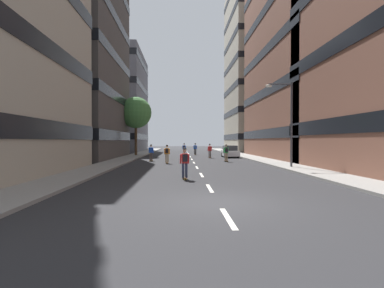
# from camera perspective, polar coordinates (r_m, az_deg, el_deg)

# --- Properties ---
(ground_plane) EXTENTS (152.66, 152.66, 0.00)m
(ground_plane) POSITION_cam_1_polar(r_m,az_deg,el_deg) (35.43, -0.19, -2.81)
(ground_plane) COLOR #28282B
(sidewalk_left) EXTENTS (2.55, 69.97, 0.14)m
(sidewalk_left) POSITION_cam_1_polar(r_m,az_deg,el_deg) (39.07, -11.52, -2.40)
(sidewalk_left) COLOR gray
(sidewalk_left) RESTS_ON ground_plane
(sidewalk_right) EXTENTS (2.55, 69.97, 0.14)m
(sidewalk_right) POSITION_cam_1_polar(r_m,az_deg,el_deg) (39.58, 10.65, -2.35)
(sidewalk_right) COLOR gray
(sidewalk_right) RESTS_ON ground_plane
(lane_markings) EXTENTS (0.16, 57.20, 0.01)m
(lane_markings) POSITION_cam_1_polar(r_m,az_deg,el_deg) (35.48, -0.19, -2.80)
(lane_markings) COLOR silver
(lane_markings) RESTS_ON ground_plane
(building_left_mid) EXTENTS (12.70, 16.17, 22.91)m
(building_left_mid) POSITION_cam_1_polar(r_m,az_deg,el_deg) (38.41, -24.15, 14.77)
(building_left_mid) COLOR #4C4744
(building_left_mid) RESTS_ON ground_plane
(building_left_far) EXTENTS (12.70, 17.26, 19.45)m
(building_left_far) POSITION_cam_1_polar(r_m,az_deg,el_deg) (60.04, -15.76, 7.98)
(building_left_far) COLOR slate
(building_left_far) RESTS_ON ground_plane
(building_right_mid) EXTENTS (12.70, 21.14, 29.77)m
(building_right_mid) POSITION_cam_1_polar(r_m,az_deg,el_deg) (40.39, 23.19, 19.12)
(building_right_mid) COLOR brown
(building_right_mid) RESTS_ON ground_plane
(building_right_far) EXTENTS (12.70, 16.32, 33.75)m
(building_right_far) POSITION_cam_1_polar(r_m,az_deg,el_deg) (62.02, 13.56, 14.48)
(building_right_far) COLOR #B2A893
(building_right_far) RESTS_ON ground_plane
(parked_car_near) EXTENTS (1.82, 4.40, 1.52)m
(parked_car_near) POSITION_cam_1_polar(r_m,az_deg,el_deg) (37.36, 7.55, -1.56)
(parked_car_near) COLOR silver
(parked_car_near) RESTS_ON ground_plane
(street_tree_near) EXTENTS (4.38, 4.38, 8.13)m
(street_tree_near) POSITION_cam_1_polar(r_m,az_deg,el_deg) (41.03, -11.13, 6.12)
(street_tree_near) COLOR #4C3823
(street_tree_near) RESTS_ON sidewalk_left
(streetlamp_right) EXTENTS (2.13, 0.30, 6.50)m
(streetlamp_right) POSITION_cam_1_polar(r_m,az_deg,el_deg) (23.48, 18.36, 5.48)
(streetlamp_right) COLOR #3F3F44
(streetlamp_right) RESTS_ON sidewalk_right
(skater_0) EXTENTS (0.55, 0.92, 1.78)m
(skater_0) POSITION_cam_1_polar(r_m,az_deg,el_deg) (15.94, -1.45, -3.43)
(skater_0) COLOR brown
(skater_0) RESTS_ON ground_plane
(skater_1) EXTENTS (0.54, 0.91, 1.78)m
(skater_1) POSITION_cam_1_polar(r_m,az_deg,el_deg) (42.65, -1.57, -0.85)
(skater_1) COLOR brown
(skater_1) RESTS_ON ground_plane
(skater_2) EXTENTS (0.54, 0.91, 1.78)m
(skater_2) POSITION_cam_1_polar(r_m,az_deg,el_deg) (27.10, -5.01, -1.74)
(skater_2) COLOR brown
(skater_2) RESTS_ON ground_plane
(skater_3) EXTENTS (0.56, 0.92, 1.78)m
(skater_3) POSITION_cam_1_polar(r_m,az_deg,el_deg) (35.67, 3.57, -1.21)
(skater_3) COLOR brown
(skater_3) RESTS_ON ground_plane
(skater_4) EXTENTS (0.55, 0.92, 1.78)m
(skater_4) POSITION_cam_1_polar(r_m,az_deg,el_deg) (43.37, 0.64, -0.83)
(skater_4) COLOR brown
(skater_4) RESTS_ON ground_plane
(skater_5) EXTENTS (0.57, 0.92, 1.78)m
(skater_5) POSITION_cam_1_polar(r_m,az_deg,el_deg) (30.27, -8.17, -1.55)
(skater_5) COLOR brown
(skater_5) RESTS_ON ground_plane
(skater_6) EXTENTS (0.56, 0.92, 1.78)m
(skater_6) POSITION_cam_1_polar(r_m,az_deg,el_deg) (29.48, 6.82, -1.55)
(skater_6) COLOR brown
(skater_6) RESTS_ON ground_plane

